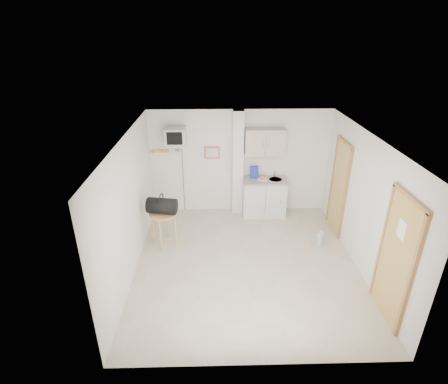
{
  "coord_description": "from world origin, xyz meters",
  "views": [
    {
      "loc": [
        -0.57,
        -5.51,
        4.13
      ],
      "look_at": [
        -0.41,
        0.6,
        1.25
      ],
      "focal_mm": 28.0,
      "sensor_mm": 36.0,
      "label": 1
    }
  ],
  "objects_px": {
    "duffel_bag": "(162,206)",
    "water_bottle": "(320,238)",
    "crt_television": "(176,137)",
    "round_table": "(163,218)"
  },
  "relations": [
    {
      "from": "duffel_bag",
      "to": "water_bottle",
      "type": "bearing_deg",
      "value": 7.17
    },
    {
      "from": "crt_television",
      "to": "duffel_bag",
      "type": "bearing_deg",
      "value": -99.14
    },
    {
      "from": "crt_television",
      "to": "duffel_bag",
      "type": "relative_size",
      "value": 3.4
    },
    {
      "from": "round_table",
      "to": "duffel_bag",
      "type": "bearing_deg",
      "value": 161.47
    },
    {
      "from": "round_table",
      "to": "water_bottle",
      "type": "xyz_separation_m",
      "value": [
        3.23,
        -0.14,
        -0.45
      ]
    },
    {
      "from": "duffel_bag",
      "to": "water_bottle",
      "type": "height_order",
      "value": "duffel_bag"
    },
    {
      "from": "water_bottle",
      "to": "crt_television",
      "type": "bearing_deg",
      "value": 154.71
    },
    {
      "from": "duffel_bag",
      "to": "water_bottle",
      "type": "relative_size",
      "value": 1.75
    },
    {
      "from": "water_bottle",
      "to": "duffel_bag",
      "type": "bearing_deg",
      "value": 177.44
    },
    {
      "from": "round_table",
      "to": "water_bottle",
      "type": "relative_size",
      "value": 2.03
    }
  ]
}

